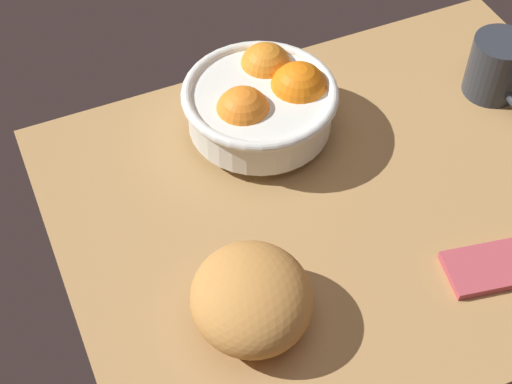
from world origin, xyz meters
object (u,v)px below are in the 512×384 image
object	(u,v)px
fruit_bowl	(263,101)
mug	(497,68)
bread_loaf	(251,298)
napkin_folded	(494,267)

from	to	relation	value
fruit_bowl	mug	world-z (taller)	fruit_bowl
bread_loaf	fruit_bowl	bearing A→B (deg)	63.61
bread_loaf	mug	size ratio (longest dim) A/B	1.21
bread_loaf	mug	world-z (taller)	mug
fruit_bowl	bread_loaf	xyz separation A→B (cm)	(-14.64, -29.50, -1.11)
fruit_bowl	bread_loaf	distance (cm)	32.96
fruit_bowl	napkin_folded	distance (cm)	39.55
fruit_bowl	napkin_folded	size ratio (longest dim) A/B	1.81
napkin_folded	mug	world-z (taller)	mug
bread_loaf	napkin_folded	world-z (taller)	bread_loaf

